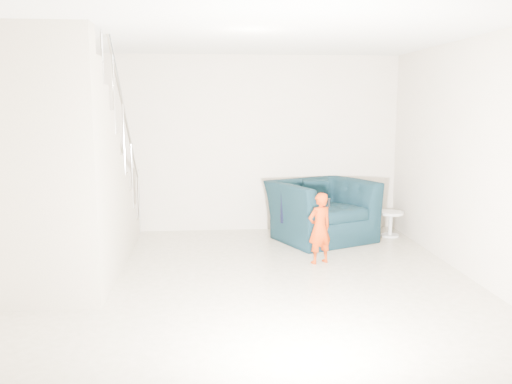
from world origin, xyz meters
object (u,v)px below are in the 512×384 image
toddler (320,228)px  side_table (391,220)px  armchair (322,211)px  staircase (71,195)px

toddler → side_table: size_ratio=2.35×
toddler → side_table: toddler is taller
armchair → toddler: (-0.28, -1.18, 0.01)m
armchair → staircase: (-3.18, -1.46, 0.52)m
side_table → staircase: staircase is taller
toddler → side_table: 1.86m
side_table → staircase: size_ratio=0.10×
staircase → toddler: bearing=5.6°
armchair → toddler: toddler is taller
side_table → staircase: bearing=-159.8°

